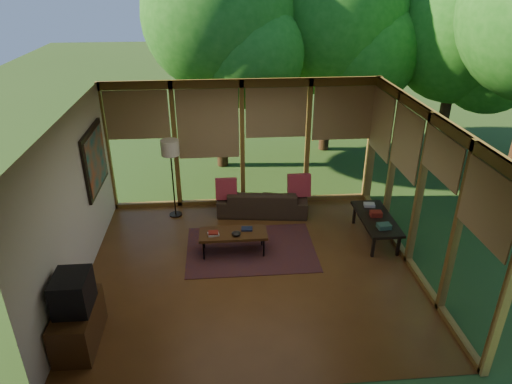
{
  "coord_description": "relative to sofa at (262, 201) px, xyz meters",
  "views": [
    {
      "loc": [
        -0.48,
        -6.42,
        4.62
      ],
      "look_at": [
        0.13,
        0.7,
        1.12
      ],
      "focal_mm": 32.0,
      "sensor_mm": 36.0,
      "label": 1
    }
  ],
  "objects": [
    {
      "name": "tree_ne",
      "position": [
        2.11,
        3.71,
        3.22
      ],
      "size": [
        3.85,
        3.85,
        5.42
      ],
      "color": "#3A2415",
      "rests_on": "ground"
    },
    {
      "name": "tree_far",
      "position": [
        5.24,
        3.07,
        2.87
      ],
      "size": [
        3.41,
        3.41,
        4.86
      ],
      "color": "#3A2415",
      "rests_on": "ground"
    },
    {
      "name": "wall_front",
      "position": [
        -0.38,
        -4.5,
        1.08
      ],
      "size": [
        5.5,
        0.04,
        2.7
      ],
      "primitive_type": "cube",
      "color": "silver",
      "rests_on": "ground"
    },
    {
      "name": "sofa",
      "position": [
        0.0,
        0.0,
        0.0
      ],
      "size": [
        1.92,
        0.95,
        0.54
      ],
      "primitive_type": "imported",
      "rotation": [
        0.0,
        0.0,
        3.02
      ],
      "color": "#37281B",
      "rests_on": "floor"
    },
    {
      "name": "pillow_right",
      "position": [
        0.75,
        -0.05,
        0.35
      ],
      "size": [
        0.47,
        0.25,
        0.49
      ],
      "primitive_type": "cube",
      "rotation": [
        -0.21,
        0.0,
        0.0
      ],
      "color": "maroon",
      "rests_on": "sofa"
    },
    {
      "name": "ceiling",
      "position": [
        -0.38,
        -2.0,
        2.43
      ],
      "size": [
        5.5,
        5.5,
        0.0
      ],
      "primitive_type": "plane",
      "rotation": [
        3.14,
        0.0,
        0.0
      ],
      "color": "white",
      "rests_on": "ground"
    },
    {
      "name": "ct_bowl",
      "position": [
        -0.62,
        -1.57,
        0.19
      ],
      "size": [
        0.16,
        0.16,
        0.07
      ],
      "primitive_type": "ellipsoid",
      "color": "black",
      "rests_on": "coffee_table"
    },
    {
      "name": "console_book_b",
      "position": [
        2.02,
        -1.16,
        0.23
      ],
      "size": [
        0.22,
        0.17,
        0.1
      ],
      "primitive_type": "cube",
      "rotation": [
        0.0,
        0.0,
        -0.07
      ],
      "color": "maroon",
      "rests_on": "side_console"
    },
    {
      "name": "media_cabinet",
      "position": [
        -2.85,
        -3.5,
        0.03
      ],
      "size": [
        0.5,
        1.0,
        0.6
      ],
      "primitive_type": "cube",
      "color": "#4A2C14",
      "rests_on": "floor"
    },
    {
      "name": "wall_painting",
      "position": [
        -3.09,
        -0.6,
        1.28
      ],
      "size": [
        0.06,
        1.35,
        1.15
      ],
      "color": "black",
      "rests_on": "wall_left"
    },
    {
      "name": "window_wall_right",
      "position": [
        2.37,
        -2.0,
        1.08
      ],
      "size": [
        0.12,
        5.0,
        2.7
      ],
      "primitive_type": "cube",
      "color": "olive",
      "rests_on": "ground"
    },
    {
      "name": "console_book_a",
      "position": [
        2.02,
        -1.61,
        0.23
      ],
      "size": [
        0.25,
        0.19,
        0.08
      ],
      "primitive_type": "cube",
      "rotation": [
        0.0,
        0.0,
        0.08
      ],
      "color": "#315544",
      "rests_on": "side_console"
    },
    {
      "name": "pillow_left",
      "position": [
        -0.75,
        -0.05,
        0.33
      ],
      "size": [
        0.44,
        0.23,
        0.46
      ],
      "primitive_type": "cube",
      "rotation": [
        -0.21,
        0.0,
        0.0
      ],
      "color": "maroon",
      "rests_on": "sofa"
    },
    {
      "name": "console_book_c",
      "position": [
        2.02,
        -0.76,
        0.21
      ],
      "size": [
        0.23,
        0.18,
        0.06
      ],
      "primitive_type": "cube",
      "rotation": [
        0.0,
        0.0,
        -0.15
      ],
      "color": "#BBB2A9",
      "rests_on": "side_console"
    },
    {
      "name": "exterior_lawn",
      "position": [
        7.62,
        6.0,
        -0.28
      ],
      "size": [
        40.0,
        40.0,
        0.0
      ],
      "primitive_type": "plane",
      "color": "#2B4C1C",
      "rests_on": "ground"
    },
    {
      "name": "tree_nw",
      "position": [
        -0.78,
        2.73,
        3.39
      ],
      "size": [
        3.51,
        3.51,
        5.43
      ],
      "color": "#3A2415",
      "rests_on": "ground"
    },
    {
      "name": "television",
      "position": [
        -2.83,
        -3.5,
        0.58
      ],
      "size": [
        0.45,
        0.55,
        0.5
      ],
      "primitive_type": "cube",
      "color": "black",
      "rests_on": "media_cabinet"
    },
    {
      "name": "rug",
      "position": [
        -0.35,
        -1.39,
        -0.26
      ],
      "size": [
        2.33,
        1.65,
        0.01
      ],
      "primitive_type": "cube",
      "color": "maroon",
      "rests_on": "floor"
    },
    {
      "name": "coffee_table",
      "position": [
        -0.67,
        -1.47,
        0.12
      ],
      "size": [
        1.2,
        0.5,
        0.43
      ],
      "color": "#4A2C14",
      "rests_on": "floor"
    },
    {
      "name": "window_wall_back",
      "position": [
        -0.38,
        0.5,
        1.08
      ],
      "size": [
        5.5,
        0.12,
        2.7
      ],
      "primitive_type": "cube",
      "color": "olive",
      "rests_on": "ground"
    },
    {
      "name": "ct_book_side",
      "position": [
        -0.42,
        -1.39,
        0.17
      ],
      "size": [
        0.21,
        0.16,
        0.03
      ],
      "primitive_type": "cube",
      "rotation": [
        0.0,
        0.0,
        -0.08
      ],
      "color": "black",
      "rests_on": "coffee_table"
    },
    {
      "name": "floor_lamp",
      "position": [
        -1.82,
        0.04,
        1.14
      ],
      "size": [
        0.36,
        0.36,
        1.65
      ],
      "color": "black",
      "rests_on": "floor"
    },
    {
      "name": "side_console",
      "position": [
        2.02,
        -1.21,
        0.14
      ],
      "size": [
        0.6,
        1.4,
        0.46
      ],
      "color": "black",
      "rests_on": "floor"
    },
    {
      "name": "wall_left",
      "position": [
        -3.13,
        -2.0,
        1.08
      ],
      "size": [
        0.04,
        5.0,
        2.7
      ],
      "primitive_type": "cube",
      "color": "silver",
      "rests_on": "ground"
    },
    {
      "name": "ct_book_upper",
      "position": [
        -1.02,
        -1.52,
        0.2
      ],
      "size": [
        0.17,
        0.13,
        0.03
      ],
      "primitive_type": "cube",
      "rotation": [
        0.0,
        0.0,
        0.01
      ],
      "color": "maroon",
      "rests_on": "coffee_table"
    },
    {
      "name": "floor",
      "position": [
        -0.38,
        -2.0,
        -0.27
      ],
      "size": [
        5.5,
        5.5,
        0.0
      ],
      "primitive_type": "plane",
      "color": "brown",
      "rests_on": "ground"
    },
    {
      "name": "ct_book_lower",
      "position": [
        -1.02,
        -1.52,
        0.17
      ],
      "size": [
        0.21,
        0.17,
        0.03
      ],
      "primitive_type": "cube",
      "rotation": [
        0.0,
        0.0,
        0.17
      ],
      "color": "#BBB2A9",
      "rests_on": "coffee_table"
    }
  ]
}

